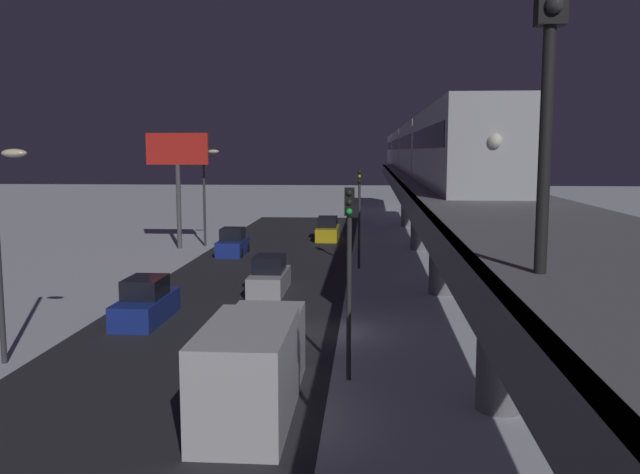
{
  "coord_description": "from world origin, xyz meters",
  "views": [
    {
      "loc": [
        -2.33,
        27.68,
        7.6
      ],
      "look_at": [
        0.84,
        -15.74,
        2.01
      ],
      "focal_mm": 38.03,
      "sensor_mm": 36.0,
      "label": 1
    }
  ],
  "objects_px": {
    "commercial_billboard": "(178,160)",
    "rail_signal": "(549,57)",
    "sedan_blue": "(233,244)",
    "subway_train": "(416,148)",
    "sedan_blue_2": "(146,303)",
    "traffic_light_mid": "(359,204)",
    "box_truck": "(254,365)",
    "traffic_light_near": "(349,255)",
    "sedan_silver": "(269,277)",
    "sedan_yellow": "(328,230)"
  },
  "relations": [
    {
      "from": "subway_train",
      "to": "commercial_billboard",
      "type": "distance_m",
      "value": 19.99
    },
    {
      "from": "rail_signal",
      "to": "box_truck",
      "type": "distance_m",
      "value": 13.79
    },
    {
      "from": "subway_train",
      "to": "traffic_light_near",
      "type": "distance_m",
      "value": 37.21
    },
    {
      "from": "commercial_billboard",
      "to": "sedan_yellow",
      "type": "bearing_deg",
      "value": -151.02
    },
    {
      "from": "rail_signal",
      "to": "commercial_billboard",
      "type": "height_order",
      "value": "rail_signal"
    },
    {
      "from": "box_truck",
      "to": "commercial_billboard",
      "type": "bearing_deg",
      "value": -70.58
    },
    {
      "from": "subway_train",
      "to": "sedan_blue",
      "type": "distance_m",
      "value": 18.53
    },
    {
      "from": "sedan_silver",
      "to": "box_truck",
      "type": "bearing_deg",
      "value": -83.12
    },
    {
      "from": "rail_signal",
      "to": "sedan_yellow",
      "type": "height_order",
      "value": "rail_signal"
    },
    {
      "from": "sedan_blue",
      "to": "sedan_blue_2",
      "type": "bearing_deg",
      "value": 90.0
    },
    {
      "from": "traffic_light_near",
      "to": "traffic_light_mid",
      "type": "relative_size",
      "value": 1.0
    },
    {
      "from": "sedan_silver",
      "to": "box_truck",
      "type": "relative_size",
      "value": 0.62
    },
    {
      "from": "sedan_silver",
      "to": "traffic_light_near",
      "type": "height_order",
      "value": "traffic_light_near"
    },
    {
      "from": "sedan_yellow",
      "to": "traffic_light_near",
      "type": "distance_m",
      "value": 35.84
    },
    {
      "from": "commercial_billboard",
      "to": "traffic_light_mid",
      "type": "bearing_deg",
      "value": 150.68
    },
    {
      "from": "box_truck",
      "to": "commercial_billboard",
      "type": "height_order",
      "value": "commercial_billboard"
    },
    {
      "from": "rail_signal",
      "to": "traffic_light_mid",
      "type": "height_order",
      "value": "rail_signal"
    },
    {
      "from": "rail_signal",
      "to": "traffic_light_near",
      "type": "bearing_deg",
      "value": -77.68
    },
    {
      "from": "sedan_blue",
      "to": "commercial_billboard",
      "type": "relative_size",
      "value": 0.46
    },
    {
      "from": "subway_train",
      "to": "box_truck",
      "type": "xyz_separation_m",
      "value": [
        7.22,
        39.54,
        -6.45
      ]
    },
    {
      "from": "sedan_blue_2",
      "to": "traffic_light_mid",
      "type": "relative_size",
      "value": 0.74
    },
    {
      "from": "sedan_blue",
      "to": "sedan_blue_2",
      "type": "height_order",
      "value": "same"
    },
    {
      "from": "sedan_blue",
      "to": "subway_train",
      "type": "bearing_deg",
      "value": -143.73
    },
    {
      "from": "sedan_blue",
      "to": "sedan_blue_2",
      "type": "xyz_separation_m",
      "value": [
        0.0,
        19.39,
        0.01
      ]
    },
    {
      "from": "rail_signal",
      "to": "commercial_billboard",
      "type": "bearing_deg",
      "value": -68.29
    },
    {
      "from": "sedan_yellow",
      "to": "sedan_blue",
      "type": "bearing_deg",
      "value": -125.57
    },
    {
      "from": "sedan_blue",
      "to": "rail_signal",
      "type": "bearing_deg",
      "value": 107.04
    },
    {
      "from": "rail_signal",
      "to": "sedan_yellow",
      "type": "bearing_deg",
      "value": -83.26
    },
    {
      "from": "sedan_silver",
      "to": "commercial_billboard",
      "type": "distance_m",
      "value": 19.15
    },
    {
      "from": "sedan_silver",
      "to": "commercial_billboard",
      "type": "bearing_deg",
      "value": 120.93
    },
    {
      "from": "sedan_blue",
      "to": "sedan_yellow",
      "type": "xyz_separation_m",
      "value": [
        -6.4,
        -8.95,
        0.01
      ]
    },
    {
      "from": "subway_train",
      "to": "traffic_light_mid",
      "type": "height_order",
      "value": "subway_train"
    },
    {
      "from": "sedan_silver",
      "to": "rail_signal",
      "type": "bearing_deg",
      "value": -74.29
    },
    {
      "from": "sedan_silver",
      "to": "commercial_billboard",
      "type": "xyz_separation_m",
      "value": [
        9.34,
        -15.59,
        6.03
      ]
    },
    {
      "from": "subway_train",
      "to": "traffic_light_near",
      "type": "xyz_separation_m",
      "value": [
        4.52,
        36.76,
        -3.6
      ]
    },
    {
      "from": "sedan_silver",
      "to": "sedan_blue_2",
      "type": "relative_size",
      "value": 0.97
    },
    {
      "from": "sedan_yellow",
      "to": "sedan_blue_2",
      "type": "relative_size",
      "value": 0.99
    },
    {
      "from": "commercial_billboard",
      "to": "rail_signal",
      "type": "bearing_deg",
      "value": 111.71
    },
    {
      "from": "sedan_blue_2",
      "to": "traffic_light_mid",
      "type": "distance_m",
      "value": 17.38
    },
    {
      "from": "sedan_blue",
      "to": "traffic_light_mid",
      "type": "xyz_separation_m",
      "value": [
        -9.3,
        5.11,
        3.41
      ]
    },
    {
      "from": "sedan_blue",
      "to": "commercial_billboard",
      "type": "height_order",
      "value": "commercial_billboard"
    },
    {
      "from": "subway_train",
      "to": "box_truck",
      "type": "bearing_deg",
      "value": 79.65
    },
    {
      "from": "subway_train",
      "to": "traffic_light_mid",
      "type": "relative_size",
      "value": 11.57
    },
    {
      "from": "box_truck",
      "to": "traffic_light_mid",
      "type": "height_order",
      "value": "traffic_light_mid"
    },
    {
      "from": "sedan_silver",
      "to": "traffic_light_near",
      "type": "distance_m",
      "value": 14.97
    },
    {
      "from": "sedan_silver",
      "to": "sedan_yellow",
      "type": "relative_size",
      "value": 0.97
    },
    {
      "from": "sedan_yellow",
      "to": "box_truck",
      "type": "bearing_deg",
      "value": -89.7
    },
    {
      "from": "sedan_blue_2",
      "to": "traffic_light_near",
      "type": "distance_m",
      "value": 12.26
    },
    {
      "from": "sedan_blue_2",
      "to": "commercial_billboard",
      "type": "xyz_separation_m",
      "value": [
        4.74,
        -22.17,
        6.03
      ]
    },
    {
      "from": "box_truck",
      "to": "traffic_light_mid",
      "type": "xyz_separation_m",
      "value": [
        -2.7,
        -24.29,
        2.85
      ]
    }
  ]
}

